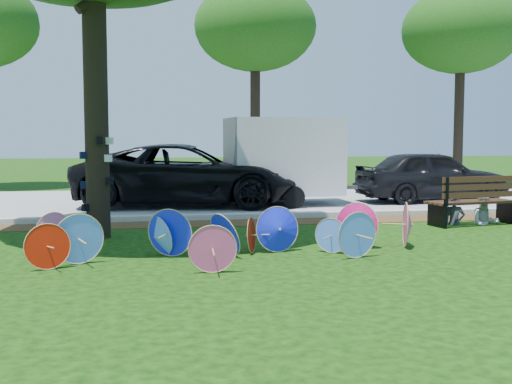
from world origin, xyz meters
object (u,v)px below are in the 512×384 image
person_left (455,196)px  park_bench (471,200)px  black_van (187,175)px  dark_pickup (432,176)px  parasol_pile (236,233)px  person_right (485,195)px  cargo_trailer (284,156)px

person_left → park_bench: bearing=1.1°
black_van → dark_pickup: black_van is taller
black_van → parasol_pile: bearing=-169.8°
black_van → person_left: size_ratio=4.86×
black_van → person_right: size_ratio=4.74×
parasol_pile → person_right: size_ratio=5.03×
park_bench → person_left: 0.37m
dark_pickup → person_left: dark_pickup is taller
black_van → cargo_trailer: (2.62, -0.22, 0.50)m
cargo_trailer → park_bench: (3.14, -4.43, -0.81)m
dark_pickup → person_right: size_ratio=3.44×
person_left → parasol_pile: bearing=-142.4°
person_right → cargo_trailer: bearing=139.4°
dark_pickup → cargo_trailer: (-4.37, -0.17, 0.59)m
black_van → person_right: bearing=-119.3°
dark_pickup → person_right: bearing=166.3°
parasol_pile → park_bench: (5.44, 2.70, 0.16)m
park_bench → cargo_trailer: bearing=115.6°
dark_pickup → person_left: bearing=158.1°
black_van → cargo_trailer: 2.68m
black_van → dark_pickup: 6.99m
person_left → person_right: 0.70m
person_right → black_van: bearing=153.9°
black_van → park_bench: (5.76, -4.65, -0.31)m
parasol_pile → dark_pickup: (6.67, 7.30, 0.38)m
dark_pickup → person_left: (-1.58, -4.55, -0.12)m
cargo_trailer → park_bench: bearing=-57.7°
black_van → dark_pickup: bearing=-82.8°
dark_pickup → person_right: (-0.88, -4.55, -0.11)m
person_right → park_bench: bearing=-161.0°
dark_pickup → park_bench: dark_pickup is taller
black_van → park_bench: black_van is taller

